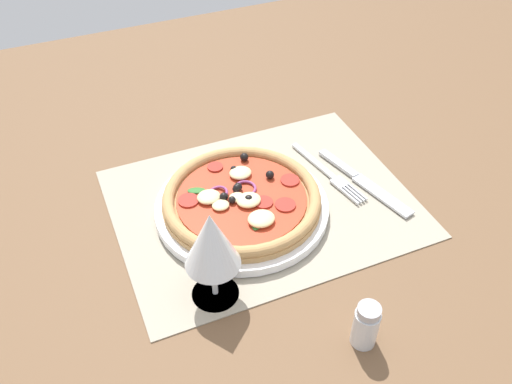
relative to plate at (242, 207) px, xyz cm
name	(u,v)px	position (x,y,z in cm)	size (l,w,h in cm)	color
ground_plane	(262,209)	(-3.76, -0.61, -2.33)	(190.00, 140.00, 2.40)	brown
placemat	(263,203)	(-3.76, -0.61, -0.93)	(45.82, 35.73, 0.40)	#A39984
plate	(242,207)	(0.00, 0.00, 0.00)	(26.71, 26.71, 1.45)	white
pizza	(242,198)	(0.01, -0.01, 1.82)	(24.30, 24.30, 2.67)	tan
fork	(330,175)	(-16.65, -1.97, -0.51)	(4.92, 17.96, 0.44)	silver
knife	(364,182)	(-20.82, 1.85, -0.47)	(6.67, 19.76, 0.62)	silver
wine_glass	(211,241)	(9.16, 13.23, 9.26)	(7.20, 7.20, 14.90)	silver
pepper_shaker	(366,325)	(-5.30, 27.15, 2.13)	(3.20, 3.20, 6.70)	silver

